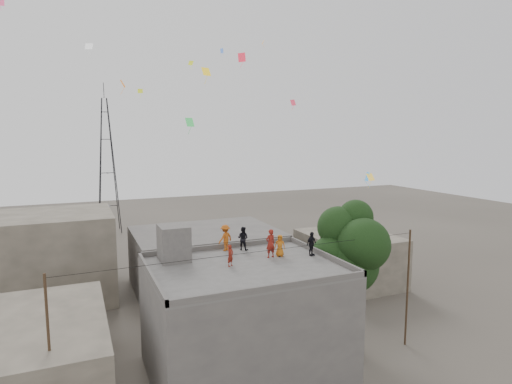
# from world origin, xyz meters

# --- Properties ---
(ground) EXTENTS (140.00, 140.00, 0.00)m
(ground) POSITION_xyz_m (0.00, 0.00, 0.00)
(ground) COLOR #443F38
(ground) RESTS_ON ground
(main_building) EXTENTS (10.00, 8.00, 6.10)m
(main_building) POSITION_xyz_m (0.00, 0.00, 3.05)
(main_building) COLOR #524F4D
(main_building) RESTS_ON ground
(parapet) EXTENTS (10.00, 8.00, 0.30)m
(parapet) POSITION_xyz_m (0.00, 0.00, 6.25)
(parapet) COLOR #524F4D
(parapet) RESTS_ON main_building
(stair_head_box) EXTENTS (1.60, 1.80, 2.00)m
(stair_head_box) POSITION_xyz_m (-3.20, 2.60, 7.10)
(stair_head_box) COLOR #524F4D
(stair_head_box) RESTS_ON main_building
(neighbor_west) EXTENTS (8.00, 10.00, 4.00)m
(neighbor_west) POSITION_xyz_m (-11.00, 2.00, 2.00)
(neighbor_west) COLOR #575045
(neighbor_west) RESTS_ON ground
(neighbor_north) EXTENTS (12.00, 9.00, 5.00)m
(neighbor_north) POSITION_xyz_m (2.00, 14.00, 2.50)
(neighbor_north) COLOR #524F4D
(neighbor_north) RESTS_ON ground
(neighbor_northwest) EXTENTS (9.00, 8.00, 7.00)m
(neighbor_northwest) POSITION_xyz_m (-10.00, 16.00, 3.50)
(neighbor_northwest) COLOR #575045
(neighbor_northwest) RESTS_ON ground
(neighbor_east) EXTENTS (7.00, 8.00, 4.40)m
(neighbor_east) POSITION_xyz_m (14.00, 10.00, 2.20)
(neighbor_east) COLOR #575045
(neighbor_east) RESTS_ON ground
(tree) EXTENTS (4.90, 4.60, 9.10)m
(tree) POSITION_xyz_m (7.37, 0.60, 6.10)
(tree) COLOR black
(tree) RESTS_ON ground
(utility_line) EXTENTS (20.12, 0.62, 7.40)m
(utility_line) POSITION_xyz_m (0.50, -1.25, 3.83)
(utility_line) COLOR black
(utility_line) RESTS_ON ground
(transmission_tower) EXTENTS (2.97, 2.97, 20.01)m
(transmission_tower) POSITION_xyz_m (-4.00, 40.00, 9.07)
(transmission_tower) COLOR black
(transmission_tower) RESTS_ON ground
(person_red_adult) EXTENTS (0.67, 0.50, 1.66)m
(person_red_adult) POSITION_xyz_m (2.03, 0.99, 6.93)
(person_red_adult) COLOR maroon
(person_red_adult) RESTS_ON main_building
(person_orange_child) EXTENTS (0.74, 0.64, 1.27)m
(person_orange_child) POSITION_xyz_m (2.64, 1.00, 6.74)
(person_orange_child) COLOR #C56816
(person_orange_child) RESTS_ON main_building
(person_dark_child) EXTENTS (0.88, 0.88, 1.44)m
(person_dark_child) POSITION_xyz_m (1.18, 3.16, 6.82)
(person_dark_child) COLOR black
(person_dark_child) RESTS_ON main_building
(person_dark_adult) EXTENTS (0.90, 0.65, 1.41)m
(person_dark_adult) POSITION_xyz_m (4.40, 0.39, 6.81)
(person_dark_adult) COLOR black
(person_dark_adult) RESTS_ON main_building
(person_orange_adult) EXTENTS (1.19, 1.00, 1.61)m
(person_orange_adult) POSITION_xyz_m (0.13, 3.40, 6.90)
(person_orange_adult) COLOR #B95415
(person_orange_adult) RESTS_ON main_building
(person_red_child) EXTENTS (0.51, 0.47, 1.18)m
(person_red_child) POSITION_xyz_m (-0.65, 0.33, 6.69)
(person_red_child) COLOR maroon
(person_red_child) RESTS_ON main_building
(kites) EXTENTS (20.43, 16.82, 11.15)m
(kites) POSITION_xyz_m (1.12, 6.26, 15.91)
(kites) COLOR orange
(kites) RESTS_ON ground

